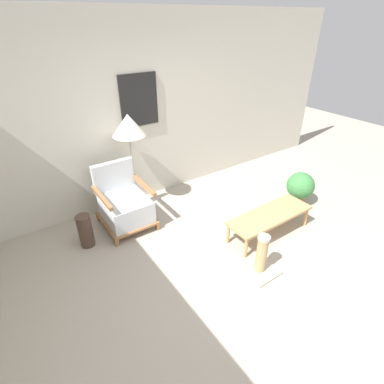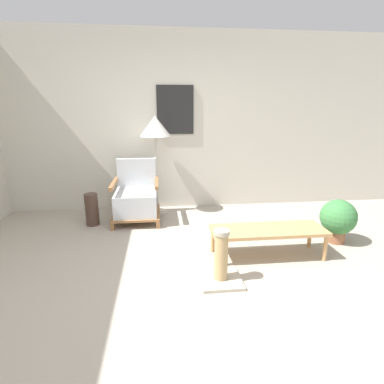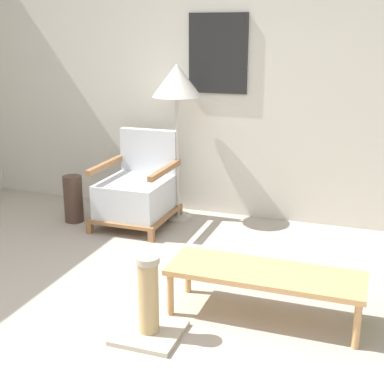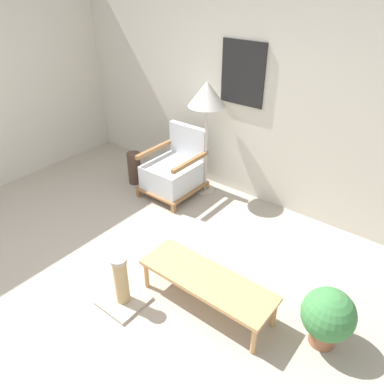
{
  "view_description": "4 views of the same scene",
  "coord_description": "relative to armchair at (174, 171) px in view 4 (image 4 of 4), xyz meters",
  "views": [
    {
      "loc": [
        -1.7,
        -1.48,
        2.57
      ],
      "look_at": [
        0.25,
        1.34,
        0.55
      ],
      "focal_mm": 28.0,
      "sensor_mm": 36.0,
      "label": 1
    },
    {
      "loc": [
        -0.15,
        -2.28,
        1.55
      ],
      "look_at": [
        0.25,
        1.34,
        0.55
      ],
      "focal_mm": 28.0,
      "sensor_mm": 36.0,
      "label": 2
    },
    {
      "loc": [
        1.57,
        -2.41,
        1.76
      ],
      "look_at": [
        0.25,
        1.34,
        0.55
      ],
      "focal_mm": 50.0,
      "sensor_mm": 36.0,
      "label": 3
    },
    {
      "loc": [
        2.34,
        -1.31,
        2.61
      ],
      "look_at": [
        0.25,
        1.34,
        0.55
      ],
      "focal_mm": 35.0,
      "sensor_mm": 36.0,
      "label": 4
    }
  ],
  "objects": [
    {
      "name": "ground_plane",
      "position": [
        0.5,
        -1.9,
        -0.32
      ],
      "size": [
        14.0,
        14.0,
        0.0
      ],
      "primitive_type": "plane",
      "color": "#A89E8E"
    },
    {
      "name": "wall_back",
      "position": [
        0.5,
        0.59,
        1.03
      ],
      "size": [
        8.0,
        0.09,
        2.7
      ],
      "color": "beige",
      "rests_on": "ground_plane"
    },
    {
      "name": "armchair",
      "position": [
        0.0,
        0.0,
        0.0
      ],
      "size": [
        0.65,
        0.73,
        0.85
      ],
      "color": "olive",
      "rests_on": "ground_plane"
    },
    {
      "name": "floor_lamp",
      "position": [
        0.3,
        0.28,
        0.95
      ],
      "size": [
        0.45,
        0.45,
        1.47
      ],
      "color": "#B7B2A8",
      "rests_on": "ground_plane"
    },
    {
      "name": "coffee_table",
      "position": [
        1.49,
        -1.3,
        -0.03
      ],
      "size": [
        1.22,
        0.41,
        0.32
      ],
      "color": "tan",
      "rests_on": "ground_plane"
    },
    {
      "name": "vase",
      "position": [
        -0.6,
        -0.13,
        -0.09
      ],
      "size": [
        0.18,
        0.18,
        0.45
      ],
      "primitive_type": "cylinder",
      "color": "#473328",
      "rests_on": "ground_plane"
    },
    {
      "name": "potted_plant",
      "position": [
        2.45,
        -1.03,
        -0.02
      ],
      "size": [
        0.42,
        0.42,
        0.53
      ],
      "color": "#935B3D",
      "rests_on": "ground_plane"
    },
    {
      "name": "scratching_post",
      "position": [
        0.88,
        -1.74,
        -0.14
      ],
      "size": [
        0.38,
        0.38,
        0.51
      ],
      "color": "#B2A893",
      "rests_on": "ground_plane"
    }
  ]
}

